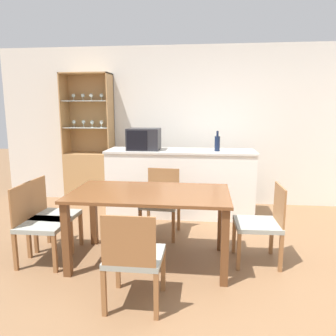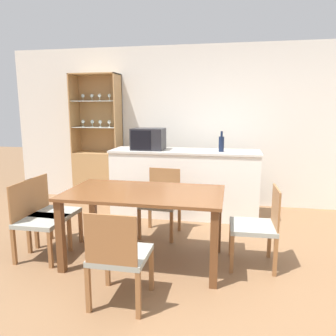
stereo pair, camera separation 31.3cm
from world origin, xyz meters
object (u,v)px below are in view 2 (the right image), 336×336
object	(u,v)px
dining_chair_head_near	(119,256)
dining_chair_side_left_near	(38,220)
dining_chair_side_right_far	(257,226)
dining_table	(144,202)
dining_chair_side_left_far	(51,212)
microwave	(148,139)
display_cabinet	(98,166)
dining_chair_head_far	(161,202)
wine_bottle	(221,144)

from	to	relation	value
dining_chair_head_near	dining_chair_side_left_near	world-z (taller)	same
dining_chair_head_near	dining_chair_side_right_far	xyz separation A→B (m)	(1.13, 0.91, 0.00)
dining_table	dining_chair_side_left_far	world-z (taller)	dining_chair_side_left_far
dining_chair_side_left_near	microwave	distance (m)	1.97
display_cabinet	dining_chair_head_far	size ratio (longest dim) A/B	2.60
dining_chair_head_near	wine_bottle	world-z (taller)	wine_bottle
dining_chair_head_near	dining_chair_side_left_near	xyz separation A→B (m)	(-1.13, 0.64, 0.00)
dining_chair_side_right_far	microwave	size ratio (longest dim) A/B	1.77
dining_chair_head_far	dining_chair_side_left_far	xyz separation A→B (m)	(-1.13, -0.64, 0.00)
dining_chair_side_left_near	wine_bottle	bearing A→B (deg)	131.18
microwave	dining_chair_head_near	bearing A→B (deg)	-81.37
microwave	dining_chair_side_left_far	bearing A→B (deg)	-119.02
dining_table	dining_chair_head_near	distance (m)	0.80
dining_table	dining_chair_side_left_far	size ratio (longest dim) A/B	1.95
display_cabinet	dining_chair_side_left_near	bearing A→B (deg)	-83.64
display_cabinet	wine_bottle	world-z (taller)	display_cabinet
dining_chair_side_left_near	display_cabinet	bearing A→B (deg)	-174.18
dining_chair_head_near	dining_chair_side_right_far	bearing A→B (deg)	38.79
dining_chair_side_left_far	dining_chair_side_right_far	bearing A→B (deg)	92.50
dining_chair_head_far	dining_chair_head_near	distance (m)	1.55
dining_chair_head_near	dining_chair_head_far	bearing A→B (deg)	89.91
dining_table	dining_chair_head_far	xyz separation A→B (m)	(0.00, 0.77, -0.22)
dining_table	dining_chair_side_left_near	distance (m)	1.16
display_cabinet	dining_table	xyz separation A→B (m)	(1.37, -2.07, 0.04)
display_cabinet	dining_chair_side_right_far	distance (m)	3.17
dining_table	wine_bottle	xyz separation A→B (m)	(0.71, 1.50, 0.45)
display_cabinet	dining_chair_side_right_far	size ratio (longest dim) A/B	2.60
dining_table	microwave	distance (m)	1.65
dining_table	dining_chair_side_left_near	size ratio (longest dim) A/B	1.95
dining_table	dining_chair_head_near	bearing A→B (deg)	-90.00
dining_chair_head_near	wine_bottle	xyz separation A→B (m)	(0.71, 2.28, 0.67)
dining_chair_head_far	dining_chair_side_right_far	world-z (taller)	same
dining_chair_head_far	dining_chair_head_near	bearing A→B (deg)	94.02
dining_table	dining_chair_head_near	xyz separation A→B (m)	(-0.00, -0.77, -0.22)
dining_chair_side_left_near	dining_chair_head_far	bearing A→B (deg)	128.11
display_cabinet	microwave	world-z (taller)	display_cabinet
dining_chair_head_far	wine_bottle	xyz separation A→B (m)	(0.70, 0.73, 0.67)
dining_chair_head_near	wine_bottle	distance (m)	2.47
display_cabinet	dining_chair_side_right_far	bearing A→B (deg)	-37.75
dining_table	dining_chair_side_left_far	bearing A→B (deg)	173.27
display_cabinet	wine_bottle	size ratio (longest dim) A/B	7.39
dining_chair_side_left_far	microwave	xyz separation A→B (m)	(0.78, 1.40, 0.71)
display_cabinet	dining_chair_side_left_far	bearing A→B (deg)	-82.78
wine_bottle	display_cabinet	bearing A→B (deg)	164.78
dining_chair_head_far	dining_chair_head_near	size ratio (longest dim) A/B	1.00
dining_chair_side_left_far	dining_chair_side_left_near	xyz separation A→B (m)	(-0.00, -0.26, 0.00)
dining_chair_head_far	dining_chair_head_near	world-z (taller)	same
dining_table	dining_chair_side_left_near	world-z (taller)	dining_chair_side_left_near
dining_chair_side_left_near	dining_chair_side_right_far	distance (m)	2.27
dining_chair_side_left_near	dining_chair_head_near	bearing A→B (deg)	59.83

